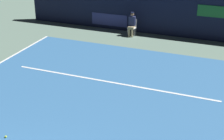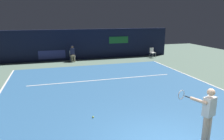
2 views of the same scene
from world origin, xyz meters
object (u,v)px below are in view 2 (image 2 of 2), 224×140
Objects in this scene: line_judge_on_chair at (72,53)px; courtside_chair_near at (152,52)px; tennis_ball at (93,117)px; tennis_player at (208,113)px.

line_judge_on_chair is 1.50× the size of courtside_chair_near.
courtside_chair_near reaches higher than tennis_ball.
line_judge_on_chair reaches higher than courtside_chair_near.
tennis_player reaches higher than courtside_chair_near.
tennis_ball is at bearing -92.39° from line_judge_on_chair.
tennis_player reaches higher than line_judge_on_chair.
tennis_ball is at bearing -126.45° from courtside_chair_near.
tennis_player is 3.90m from tennis_ball.
line_judge_on_chair is 10.59m from tennis_ball.
line_judge_on_chair reaches higher than tennis_ball.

